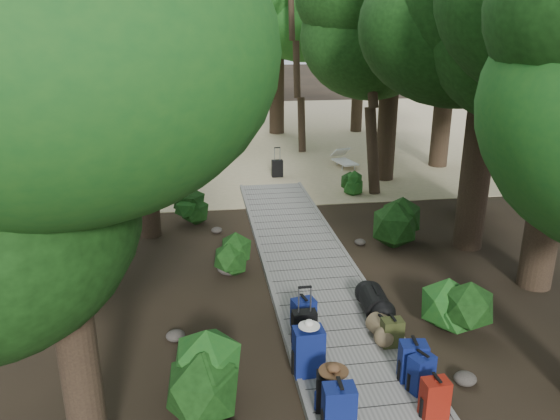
{
  "coord_description": "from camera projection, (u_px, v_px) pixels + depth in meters",
  "views": [
    {
      "loc": [
        -2.27,
        -9.97,
        5.17
      ],
      "look_at": [
        -0.46,
        1.91,
        1.0
      ],
      "focal_mm": 35.0,
      "sensor_mm": 36.0,
      "label": 1
    }
  ],
  "objects": [
    {
      "name": "ground",
      "position": [
        316.0,
        284.0,
        11.33
      ],
      "size": [
        120.0,
        120.0,
        0.0
      ],
      "primitive_type": "plane",
      "color": "#312518",
      "rests_on": "ground"
    },
    {
      "name": "sand_beach",
      "position": [
        245.0,
        134.0,
        26.27
      ],
      "size": [
        40.0,
        22.0,
        0.02
      ],
      "primitive_type": "cube",
      "color": "#CBB389",
      "rests_on": "ground"
    },
    {
      "name": "boardwalk",
      "position": [
        306.0,
        262.0,
        12.25
      ],
      "size": [
        2.0,
        12.0,
        0.12
      ],
      "primitive_type": "cube",
      "color": "gray",
      "rests_on": "ground"
    },
    {
      "name": "backpack_left_a",
      "position": [
        339.0,
        407.0,
        6.96
      ],
      "size": [
        0.42,
        0.3,
        0.77
      ],
      "primitive_type": null,
      "rotation": [
        0.0,
        0.0,
        -0.04
      ],
      "color": "navy",
      "rests_on": "boardwalk"
    },
    {
      "name": "backpack_left_b",
      "position": [
        329.0,
        390.0,
        7.41
      ],
      "size": [
        0.38,
        0.3,
        0.62
      ],
      "primitive_type": null,
      "rotation": [
        0.0,
        0.0,
        -0.2
      ],
      "color": "black",
      "rests_on": "boardwalk"
    },
    {
      "name": "backpack_left_c",
      "position": [
        308.0,
        349.0,
        8.15
      ],
      "size": [
        0.46,
        0.34,
        0.84
      ],
      "primitive_type": null,
      "rotation": [
        0.0,
        0.0,
        0.04
      ],
      "color": "navy",
      "rests_on": "boardwalk"
    },
    {
      "name": "backpack_left_d",
      "position": [
        304.0,
        312.0,
        9.42
      ],
      "size": [
        0.44,
        0.36,
        0.59
      ],
      "primitive_type": null,
      "rotation": [
        0.0,
        0.0,
        0.22
      ],
      "color": "navy",
      "rests_on": "boardwalk"
    },
    {
      "name": "backpack_right_a",
      "position": [
        435.0,
        396.0,
        7.28
      ],
      "size": [
        0.36,
        0.27,
        0.63
      ],
      "primitive_type": null,
      "rotation": [
        0.0,
        0.0,
        0.05
      ],
      "color": "#9C2206",
      "rests_on": "boardwalk"
    },
    {
      "name": "backpack_right_b",
      "position": [
        421.0,
        371.0,
        7.8
      ],
      "size": [
        0.42,
        0.36,
        0.63
      ],
      "primitive_type": null,
      "rotation": [
        0.0,
        0.0,
        0.39
      ],
      "color": "navy",
      "rests_on": "boardwalk"
    },
    {
      "name": "backpack_right_c",
      "position": [
        413.0,
        359.0,
        8.04
      ],
      "size": [
        0.42,
        0.32,
        0.67
      ],
      "primitive_type": null,
      "rotation": [
        0.0,
        0.0,
        -0.12
      ],
      "color": "navy",
      "rests_on": "boardwalk"
    },
    {
      "name": "backpack_right_d",
      "position": [
        392.0,
        331.0,
        8.91
      ],
      "size": [
        0.34,
        0.25,
        0.52
      ],
      "primitive_type": null,
      "rotation": [
        0.0,
        0.0,
        0.01
      ],
      "color": "#343918",
      "rests_on": "boardwalk"
    },
    {
      "name": "duffel_right_khaki",
      "position": [
        382.0,
        328.0,
        9.14
      ],
      "size": [
        0.46,
        0.59,
        0.35
      ],
      "primitive_type": null,
      "rotation": [
        0.0,
        0.0,
        0.23
      ],
      "color": "brown",
      "rests_on": "boardwalk"
    },
    {
      "name": "duffel_right_black",
      "position": [
        374.0,
        302.0,
        9.86
      ],
      "size": [
        0.53,
        0.79,
        0.48
      ],
      "primitive_type": null,
      "rotation": [
        0.0,
        0.0,
        -0.07
      ],
      "color": "black",
      "rests_on": "boardwalk"
    },
    {
      "name": "suitcase_on_boardwalk",
      "position": [
        304.0,
        328.0,
        8.91
      ],
      "size": [
        0.4,
        0.22,
        0.61
      ],
      "primitive_type": null,
      "rotation": [
        0.0,
        0.0,
        0.02
      ],
      "color": "black",
      "rests_on": "boardwalk"
    },
    {
      "name": "lone_suitcase_on_sand",
      "position": [
        277.0,
        168.0,
        18.98
      ],
      "size": [
        0.38,
        0.23,
        0.6
      ],
      "primitive_type": null,
      "rotation": [
        0.0,
        0.0,
        0.02
      ],
      "color": "black",
      "rests_on": "sand_beach"
    },
    {
      "name": "hat_brown",
      "position": [
        334.0,
        368.0,
        7.27
      ],
      "size": [
        0.41,
        0.41,
        0.12
      ],
      "primitive_type": null,
      "color": "#51351E",
      "rests_on": "backpack_left_b"
    },
    {
      "name": "hat_white",
      "position": [
        309.0,
        323.0,
        7.94
      ],
      "size": [
        0.32,
        0.32,
        0.11
      ],
      "primitive_type": null,
      "color": "silver",
      "rests_on": "backpack_left_c"
    },
    {
      "name": "kayak",
      "position": [
        176.0,
        163.0,
        20.22
      ],
      "size": [
        1.45,
        3.23,
        0.32
      ],
      "primitive_type": "ellipsoid",
      "rotation": [
        0.0,
        0.0,
        -0.25
      ],
      "color": "#B60F19",
      "rests_on": "sand_beach"
    },
    {
      "name": "sun_lounger",
      "position": [
        345.0,
        159.0,
        20.31
      ],
      "size": [
        0.95,
        1.89,
        0.58
      ],
      "primitive_type": null,
      "rotation": [
        0.0,
        0.0,
        0.21
      ],
      "color": "silver",
      "rests_on": "sand_beach"
    },
    {
      "name": "tree_right_c",
      "position": [
        492.0,
        38.0,
        11.66
      ],
      "size": [
        5.58,
        5.58,
        9.65
      ],
      "primitive_type": null,
      "color": "black",
      "rests_on": "ground"
    },
    {
      "name": "tree_right_d",
      "position": [
        496.0,
        13.0,
        13.63
      ],
      "size": [
        5.85,
        5.85,
        10.72
      ],
      "primitive_type": null,
      "color": "black",
      "rests_on": "ground"
    },
    {
      "name": "tree_right_e",
      "position": [
        392.0,
        43.0,
        17.37
      ],
      "size": [
        5.02,
        5.02,
        9.04
      ],
      "primitive_type": null,
      "color": "black",
      "rests_on": "ground"
    },
    {
      "name": "tree_right_f",
      "position": [
        450.0,
        32.0,
        19.0
      ],
      "size": [
        5.38,
        5.38,
        9.61
      ],
      "primitive_type": null,
      "color": "black",
      "rests_on": "ground"
    },
    {
      "name": "tree_left_a",
      "position": [
        58.0,
        213.0,
        5.72
      ],
      "size": [
        3.92,
        3.92,
        6.53
      ],
      "primitive_type": null,
      "color": "black",
      "rests_on": "ground"
    },
    {
      "name": "tree_left_b",
      "position": [
        39.0,
        38.0,
        9.11
      ],
      "size": [
        5.46,
        5.46,
        9.82
      ],
      "primitive_type": null,
      "color": "black",
      "rests_on": "ground"
    },
    {
      "name": "tree_left_c",
      "position": [
        139.0,
        87.0,
        12.71
      ],
      "size": [
        4.29,
        4.29,
        7.45
      ],
      "primitive_type": null,
      "color": "black",
      "rests_on": "ground"
    },
    {
      "name": "tree_back_a",
      "position": [
        213.0,
        40.0,
        24.34
      ],
      "size": [
        5.03,
        5.03,
        8.71
      ],
      "primitive_type": null,
      "color": "black",
      "rests_on": "ground"
    },
    {
      "name": "tree_back_b",
      "position": [
        277.0,
        23.0,
        24.9
      ],
      "size": [
        5.7,
        5.7,
        10.18
      ],
      "primitive_type": null,
      "color": "black",
      "rests_on": "ground"
    },
    {
      "name": "tree_back_c",
      "position": [
        360.0,
        49.0,
        25.7
      ],
      "size": [
        4.35,
        4.35,
        7.83
      ],
      "primitive_type": null,
      "color": "black",
      "rests_on": "ground"
    },
    {
      "name": "tree_back_d",
      "position": [
        108.0,
        40.0,
        22.34
      ],
      "size": [
        5.34,
        5.34,
        8.9
      ],
      "primitive_type": null,
      "color": "black",
      "rests_on": "ground"
    },
    {
      "name": "palm_right_a",
      "position": [
        384.0,
        61.0,
        16.24
      ],
      "size": [
        4.74,
        4.74,
        8.08
      ],
      "primitive_type": null,
      "color": "#113C11",
      "rests_on": "ground"
    },
    {
      "name": "palm_right_b",
      "position": [
        391.0,
        40.0,
        21.01
      ],
      "size": [
        4.64,
        4.64,
        8.96
      ],
      "primitive_type": null,
      "color": "#113C11",
      "rests_on": "ground"
    },
    {
      "name": "palm_right_c",
      "position": [
        308.0,
        70.0,
        21.88
      ],
      "size": [
        4.19,
        4.19,
        6.66
      ],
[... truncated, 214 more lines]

